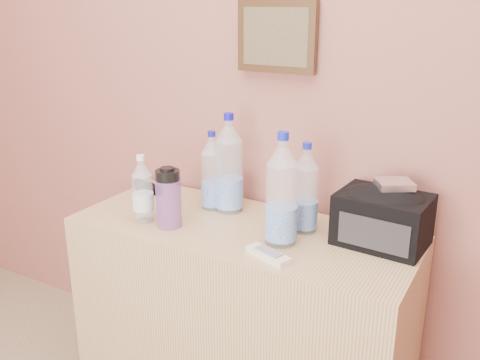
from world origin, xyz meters
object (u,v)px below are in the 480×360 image
pet_large_b (212,175)px  toiletry_bag (383,216)px  pet_large_c (305,193)px  ac_remote (268,255)px  foil_packet (394,184)px  pet_large_d (282,196)px  dresser (242,320)px  sunglasses (148,187)px  pet_large_a (229,169)px  pet_small (143,193)px  nalgene_bottle (169,198)px

pet_large_b → toiletry_bag: (0.65, 0.00, -0.04)m
pet_large_c → toiletry_bag: pet_large_c is taller
ac_remote → foil_packet: bearing=65.0°
pet_large_d → pet_large_b: bearing=156.6°
toiletry_bag → pet_large_b: bearing=-175.8°
pet_large_b → pet_large_d: pet_large_d is taller
ac_remote → foil_packet: foil_packet is taller
dresser → pet_large_c: 0.56m
sunglasses → toiletry_bag: 0.99m
pet_large_a → pet_large_c: bearing=-5.9°
sunglasses → pet_small: bearing=-42.9°
pet_small → ac_remote: (0.53, -0.04, -0.10)m
pet_large_c → ac_remote: pet_large_c is taller
pet_large_d → pet_small: 0.52m
pet_large_b → toiletry_bag: 0.65m
toiletry_bag → pet_small: bearing=-159.5°
nalgene_bottle → foil_packet: bearing=18.9°
pet_large_b → pet_large_a: bearing=7.1°
pet_large_b → pet_large_c: pet_large_c is taller
ac_remote → toiletry_bag: size_ratio=0.55×
dresser → ac_remote: 0.47m
pet_large_b → pet_small: 0.28m
pet_small → toiletry_bag: 0.83m
sunglasses → pet_large_b: bearing=7.7°
pet_large_a → toiletry_bag: (0.58, -0.01, -0.07)m
pet_large_b → sunglasses: (-0.33, 0.02, -0.11)m
pet_large_a → pet_large_b: 0.08m
dresser → foil_packet: 0.77m
pet_small → foil_packet: size_ratio=2.26×
nalgene_bottle → toiletry_bag: size_ratio=0.76×
dresser → ac_remote: (0.19, -0.17, 0.39)m
dresser → pet_large_d: bearing=-16.1°
pet_large_b → toiletry_bag: size_ratio=1.06×
pet_small → ac_remote: 0.54m
pet_large_a → ac_remote: pet_large_a is taller
pet_large_a → foil_packet: pet_large_a is taller
pet_small → foil_packet: 0.87m
nalgene_bottle → foil_packet: 0.76m
pet_small → nalgene_bottle: 0.11m
sunglasses → dresser: bearing=-2.6°
ac_remote → foil_packet: 0.46m
dresser → ac_remote: bearing=-42.1°
pet_large_b → pet_large_c: 0.39m
pet_large_b → dresser: bearing=-29.4°
pet_large_c → pet_small: bearing=-158.8°
ac_remote → pet_large_a: bearing=157.4°
pet_large_c → ac_remote: (-0.01, -0.25, -0.13)m
sunglasses → pet_large_c: bearing=7.5°
pet_large_c → sunglasses: (-0.72, 0.04, -0.12)m
pet_large_d → toiletry_bag: bearing=28.4°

